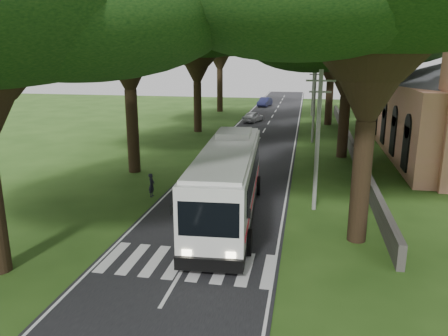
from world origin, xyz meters
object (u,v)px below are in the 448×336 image
pole_near (318,139)px  distant_car_a (253,117)px  pole_far (313,86)px  coach_bus (228,180)px  pole_mid (314,101)px  pedestrian (152,185)px  distant_car_b (265,102)px

pole_near → distant_car_a: 33.33m
pole_far → distant_car_a: (-7.63, -7.74, -3.47)m
coach_bus → pole_mid: bearing=74.3°
pole_far → coach_bus: pole_far is taller
pole_mid → distant_car_a: 14.85m
pole_far → pedestrian: 40.92m
distant_car_a → pedestrian: (-2.48, -31.76, 0.05)m
pole_far → coach_bus: 42.50m
pedestrian → pole_far: bearing=-16.4°
distant_car_a → distant_car_b: distant_car_b is taller
pole_near → pole_mid: size_ratio=1.00×
pole_mid → pole_far: bearing=90.0°
distant_car_b → pedestrian: size_ratio=2.98×
coach_bus → distant_car_b: coach_bus is taller
pole_near → pole_mid: bearing=90.0°
pole_mid → pole_near: bearing=-90.0°
pole_near → pedestrian: (-10.11, 0.49, -3.42)m
distant_car_b → distant_car_a: bearing=-79.3°
pole_near → distant_car_b: pole_near is taller
coach_bus → distant_car_a: 34.60m
distant_car_a → pedestrian: pedestrian is taller
pole_near → pole_far: bearing=90.0°
coach_bus → distant_car_a: coach_bus is taller
pole_near → pedestrian: 10.69m
pole_mid → distant_car_a: bearing=121.9°
pole_far → distant_car_a: bearing=-134.6°
pole_near → pedestrian: bearing=177.2°
pole_mid → distant_car_b: size_ratio=1.78×
pole_far → pole_mid: bearing=-90.0°
pole_far → coach_bus: bearing=-96.4°
pole_mid → distant_car_a: size_ratio=2.01×
pole_near → coach_bus: pole_near is taller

